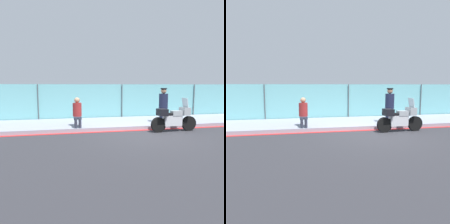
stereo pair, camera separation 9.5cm
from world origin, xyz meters
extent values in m
plane|color=#2D2D33|center=(0.00, 0.00, 0.00)|extent=(120.00, 120.00, 0.00)
cube|color=#8E93A3|center=(0.00, 2.80, 0.09)|extent=(35.56, 3.17, 0.17)
cube|color=red|center=(0.00, 1.13, 0.00)|extent=(35.56, 0.18, 0.01)
cube|color=#6BB2B7|center=(0.00, 4.48, 1.06)|extent=(33.78, 0.08, 2.12)
cylinder|color=#4C4C51|center=(-4.79, 4.38, 1.06)|extent=(0.05, 0.05, 2.12)
cylinder|color=#4C4C51|center=(0.00, 4.38, 1.06)|extent=(0.05, 0.05, 2.12)
cylinder|color=#4C4C51|center=(4.79, 4.38, 1.06)|extent=(0.05, 0.05, 2.12)
cylinder|color=black|center=(2.15, 0.59, 0.33)|extent=(0.67, 0.16, 0.67)
cylinder|color=black|center=(0.65, 0.55, 0.33)|extent=(0.67, 0.16, 0.67)
cube|color=silver|center=(1.32, 0.57, 0.50)|extent=(0.83, 0.30, 0.46)
cube|color=#999EA3|center=(1.53, 0.58, 0.82)|extent=(0.53, 0.32, 0.22)
cube|color=black|center=(1.23, 0.57, 0.78)|extent=(0.61, 0.30, 0.10)
cube|color=#999EA3|center=(1.92, 0.59, 0.90)|extent=(0.33, 0.48, 0.34)
cube|color=silver|center=(1.92, 0.59, 1.28)|extent=(0.12, 0.42, 0.42)
cube|color=black|center=(0.82, 0.56, 0.88)|extent=(0.37, 0.51, 0.30)
cylinder|color=#191E38|center=(1.46, 1.82, 0.54)|extent=(0.36, 0.36, 0.73)
cylinder|color=#191E38|center=(1.46, 1.82, 1.27)|extent=(0.44, 0.44, 0.73)
sphere|color=#A37556|center=(1.46, 1.82, 1.78)|extent=(0.27, 0.27, 0.27)
cylinder|color=black|center=(1.46, 1.82, 1.89)|extent=(0.31, 0.31, 0.06)
cylinder|color=#2D3342|center=(-2.89, 1.33, 0.39)|extent=(0.13, 0.13, 0.43)
cylinder|color=#2D3342|center=(-2.71, 1.33, 0.39)|extent=(0.13, 0.13, 0.43)
cube|color=#2D3342|center=(-2.80, 1.54, 0.60)|extent=(0.34, 0.43, 0.10)
cylinder|color=maroon|center=(-2.80, 1.76, 0.96)|extent=(0.40, 0.40, 0.61)
sphere|color=tan|center=(-2.80, 1.76, 1.39)|extent=(0.25, 0.25, 0.25)
camera|label=1|loc=(-3.31, -8.23, 2.03)|focal=35.00mm
camera|label=2|loc=(-3.22, -8.24, 2.03)|focal=35.00mm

